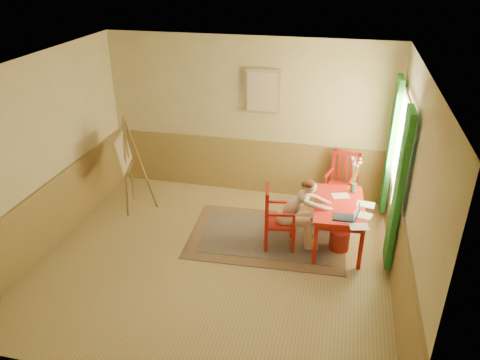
% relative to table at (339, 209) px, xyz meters
% --- Properties ---
extents(room, '(5.04, 4.54, 2.84)m').
position_rel_table_xyz_m(room, '(-1.69, -0.78, 0.77)').
color(room, tan).
rests_on(room, ground).
extents(wainscot, '(5.00, 4.50, 1.00)m').
position_rel_table_xyz_m(wainscot, '(-1.69, 0.02, -0.13)').
color(wainscot, '#9F8245').
rests_on(wainscot, room).
extents(window, '(0.12, 2.01, 2.20)m').
position_rel_table_xyz_m(window, '(0.73, 0.32, 0.71)').
color(window, white).
rests_on(window, room).
extents(wall_portrait, '(0.60, 0.05, 0.76)m').
position_rel_table_xyz_m(wall_portrait, '(-1.44, 1.43, 1.27)').
color(wall_portrait, tan).
rests_on(wall_portrait, room).
extents(rug, '(2.47, 1.71, 0.02)m').
position_rel_table_xyz_m(rug, '(-1.04, -0.03, -0.62)').
color(rug, '#8C7251').
rests_on(rug, room).
extents(table, '(0.79, 1.24, 0.72)m').
position_rel_table_xyz_m(table, '(0.00, 0.00, 0.00)').
color(table, red).
rests_on(table, room).
extents(chair_left, '(0.51, 0.50, 0.97)m').
position_rel_table_xyz_m(chair_left, '(-0.88, -0.23, -0.15)').
color(chair_left, red).
rests_on(chair_left, room).
extents(chair_back, '(0.57, 0.59, 1.05)m').
position_rel_table_xyz_m(chair_back, '(0.01, 1.04, -0.11)').
color(chair_back, red).
rests_on(chair_back, room).
extents(figure, '(0.86, 0.44, 1.13)m').
position_rel_table_xyz_m(figure, '(-0.57, -0.18, -0.01)').
color(figure, beige).
rests_on(figure, room).
extents(laptop, '(0.35, 0.21, 0.21)m').
position_rel_table_xyz_m(laptop, '(0.13, -0.40, 0.13)').
color(laptop, '#1E2338').
rests_on(laptop, table).
extents(papers, '(0.65, 1.07, 0.00)m').
position_rel_table_xyz_m(papers, '(0.25, -0.14, 0.09)').
color(papers, white).
rests_on(papers, table).
extents(vase, '(0.19, 0.28, 0.56)m').
position_rel_table_xyz_m(vase, '(0.19, 0.41, 0.35)').
color(vase, '#3F724C').
rests_on(vase, table).
extents(wastebasket, '(0.40, 0.40, 0.32)m').
position_rel_table_xyz_m(wastebasket, '(0.06, -0.10, -0.47)').
color(wastebasket, red).
rests_on(wastebasket, room).
extents(easel, '(0.63, 0.75, 1.68)m').
position_rel_table_xyz_m(easel, '(-3.51, 0.35, 0.36)').
color(easel, olive).
rests_on(easel, room).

